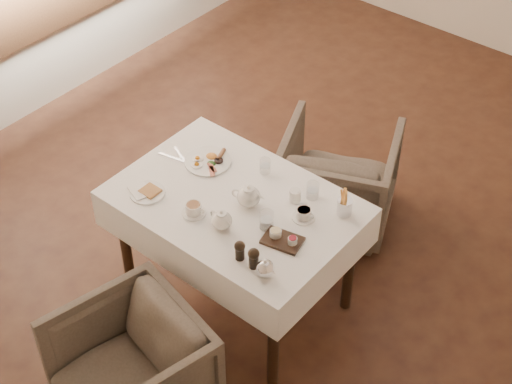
{
  "coord_description": "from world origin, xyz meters",
  "views": [
    {
      "loc": [
        2.18,
        -3.27,
        3.54
      ],
      "look_at": [
        0.24,
        -0.92,
        0.82
      ],
      "focal_mm": 55.0,
      "sensor_mm": 36.0,
      "label": 1
    }
  ],
  "objects": [
    {
      "name": "teapot_front",
      "position": [
        0.23,
        -1.18,
        0.81
      ],
      "size": [
        0.15,
        0.12,
        0.12
      ],
      "primitive_type": null,
      "rotation": [
        0.0,
        0.0,
        -0.06
      ],
      "color": "white",
      "rests_on": "table"
    },
    {
      "name": "table",
      "position": [
        0.15,
        -0.98,
        0.64
      ],
      "size": [
        1.28,
        0.88,
        0.75
      ],
      "color": "black",
      "rests_on": "ground"
    },
    {
      "name": "glass_mid",
      "position": [
        0.41,
        -1.04,
        0.81
      ],
      "size": [
        0.09,
        0.09,
        0.1
      ],
      "primitive_type": "cylinder",
      "rotation": [
        0.0,
        0.0,
        0.36
      ],
      "color": "silver",
      "rests_on": "table"
    },
    {
      "name": "glass_right",
      "position": [
        0.45,
        -0.7,
        0.8
      ],
      "size": [
        0.07,
        0.07,
        0.09
      ],
      "primitive_type": "cylinder",
      "rotation": [
        0.0,
        0.0,
        -0.05
      ],
      "color": "silver",
      "rests_on": "table"
    },
    {
      "name": "armchair_far",
      "position": [
        0.2,
        -0.06,
        0.32
      ],
      "size": [
        0.92,
        0.93,
        0.65
      ],
      "primitive_type": "imported",
      "rotation": [
        0.0,
        0.0,
        3.54
      ],
      "color": "#4A4036",
      "rests_on": "ground"
    },
    {
      "name": "cutlery_knife",
      "position": [
        -0.34,
        -0.93,
        0.76
      ],
      "size": [
        0.21,
        0.06,
        0.0
      ],
      "primitive_type": "cube",
      "rotation": [
        0.0,
        0.0,
        1.77
      ],
      "color": "silver",
      "rests_on": "table"
    },
    {
      "name": "armchair_near",
      "position": [
        0.24,
        -1.89,
        0.31
      ],
      "size": [
        0.8,
        0.82,
        0.62
      ],
      "primitive_type": "imported",
      "rotation": [
        0.0,
        0.0,
        -0.23
      ],
      "color": "#4A4036",
      "rests_on": "ground"
    },
    {
      "name": "silver_pot",
      "position": [
        0.61,
        -1.3,
        0.81
      ],
      "size": [
        0.13,
        0.12,
        0.12
      ],
      "primitive_type": null,
      "rotation": [
        0.0,
        0.0,
        -0.43
      ],
      "color": "white",
      "rests_on": "table"
    },
    {
      "name": "teacup_far",
      "position": [
        0.51,
        -0.86,
        0.78
      ],
      "size": [
        0.12,
        0.12,
        0.06
      ],
      "rotation": [
        0.0,
        0.0,
        0.14
      ],
      "color": "white",
      "rests_on": "table"
    },
    {
      "name": "breakfast_plate",
      "position": [
        -0.17,
        -0.83,
        0.76
      ],
      "size": [
        0.26,
        0.26,
        0.03
      ],
      "rotation": [
        0.0,
        0.0,
        -0.1
      ],
      "color": "white",
      "rests_on": "table"
    },
    {
      "name": "creamer",
      "position": [
        0.4,
        -0.79,
        0.79
      ],
      "size": [
        0.08,
        0.08,
        0.07
      ],
      "primitive_type": "cylinder",
      "rotation": [
        0.0,
        0.0,
        0.33
      ],
      "color": "white",
      "rests_on": "table"
    },
    {
      "name": "fries_cup",
      "position": [
        0.66,
        -0.7,
        0.83
      ],
      "size": [
        0.08,
        0.08,
        0.17
      ],
      "rotation": [
        0.0,
        0.0,
        0.08
      ],
      "color": "silver",
      "rests_on": "table"
    },
    {
      "name": "side_plate",
      "position": [
        -0.25,
        -1.24,
        0.76
      ],
      "size": [
        0.2,
        0.19,
        0.02
      ],
      "rotation": [
        0.0,
        0.0,
        -0.21
      ],
      "color": "white",
      "rests_on": "table"
    },
    {
      "name": "pepper_mill_right",
      "position": [
        0.53,
        -1.29,
        0.81
      ],
      "size": [
        0.08,
        0.08,
        0.12
      ],
      "primitive_type": null,
      "rotation": [
        0.0,
        0.0,
        -0.42
      ],
      "color": "black",
      "rests_on": "table"
    },
    {
      "name": "teacup_near",
      "position": [
        0.05,
        -1.19,
        0.78
      ],
      "size": [
        0.13,
        0.13,
        0.06
      ],
      "rotation": [
        0.0,
        0.0,
        0.21
      ],
      "color": "white",
      "rests_on": "table"
    },
    {
      "name": "cutlery_fork",
      "position": [
        -0.32,
        -0.9,
        0.76
      ],
      "size": [
        0.18,
        0.09,
        0.0
      ],
      "primitive_type": "cube",
      "rotation": [
        0.0,
        0.0,
        1.16
      ],
      "color": "silver",
      "rests_on": "table"
    },
    {
      "name": "condiment_board",
      "position": [
        0.53,
        -1.06,
        0.77
      ],
      "size": [
        0.22,
        0.17,
        0.05
      ],
      "rotation": [
        0.0,
        0.0,
        0.21
      ],
      "color": "black",
      "rests_on": "table"
    },
    {
      "name": "glass_left",
      "position": [
        0.13,
        -0.7,
        0.8
      ],
      "size": [
        0.07,
        0.07,
        0.09
      ],
      "primitive_type": "cylinder",
      "rotation": [
        0.0,
        0.0,
        -0.22
      ],
      "color": "silver",
      "rests_on": "table"
    },
    {
      "name": "teapot_centre",
      "position": [
        0.23,
        -0.96,
        0.82
      ],
      "size": [
        0.21,
        0.19,
        0.14
      ],
      "primitive_type": null,
      "rotation": [
        0.0,
        0.0,
        0.39
      ],
      "color": "white",
      "rests_on": "table"
    },
    {
      "name": "pepper_mill_left",
      "position": [
        0.44,
        -1.29,
        0.81
      ],
      "size": [
        0.06,
        0.06,
        0.11
      ],
      "primitive_type": null,
      "rotation": [
        0.0,
        0.0,
        0.01
      ],
      "color": "black",
      "rests_on": "table"
    }
  ]
}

